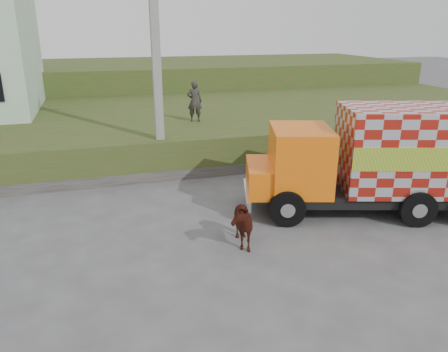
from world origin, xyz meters
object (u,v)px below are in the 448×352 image
object	(u,v)px
cargo_truck	(382,159)
pedestrian	(195,101)
utility_pole	(157,69)
cow	(238,222)

from	to	relation	value
cargo_truck	pedestrian	size ratio (longest dim) A/B	4.32
utility_pole	pedestrian	bearing A→B (deg)	54.56
utility_pole	pedestrian	xyz separation A→B (m)	(1.99, 2.79, -1.68)
cow	pedestrian	distance (m)	9.12
cow	pedestrian	size ratio (longest dim) A/B	0.86
cargo_truck	pedestrian	world-z (taller)	same
cow	pedestrian	xyz separation A→B (m)	(0.87, 8.91, 1.75)
cargo_truck	cow	xyz separation A→B (m)	(-4.89, -0.91, -1.05)
utility_pole	cargo_truck	world-z (taller)	utility_pole
cargo_truck	cow	distance (m)	5.08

